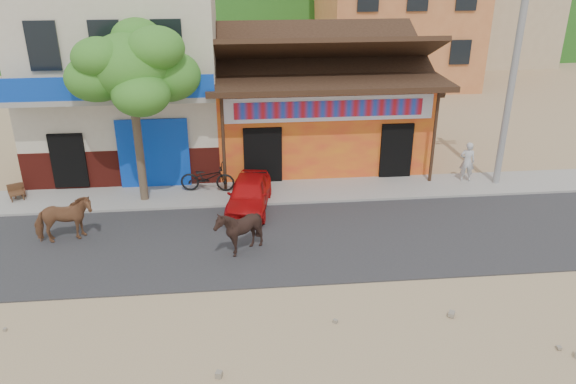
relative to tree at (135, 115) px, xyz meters
name	(u,v)px	position (x,y,z in m)	size (l,w,h in m)	color
ground	(294,287)	(4.60, -5.80, -3.12)	(120.00, 120.00, 0.00)	#9E825B
road	(285,240)	(4.60, -3.30, -3.10)	(60.00, 5.00, 0.04)	#28282B
sidewalk	(276,193)	(4.60, 0.20, -3.06)	(60.00, 2.00, 0.12)	gray
dance_club	(316,113)	(6.60, 4.20, -1.32)	(8.00, 6.00, 3.60)	orange
cafe_building	(127,76)	(-0.90, 4.20, 0.38)	(7.00, 6.00, 7.00)	beige
tree	(135,115)	(0.00, 0.00, 0.00)	(3.00, 3.00, 6.00)	#2D721E
utility_pole	(513,75)	(12.80, 0.20, 1.00)	(0.24, 0.24, 8.00)	gray
cow_tan	(64,220)	(-1.95, -2.70, -2.36)	(0.77, 1.69, 1.43)	brown
cow_dark	(239,231)	(3.21, -3.94, -2.36)	(1.17, 1.31, 1.45)	black
red_car	(249,194)	(3.60, -1.00, -2.52)	(1.32, 3.28, 1.12)	red
scooter	(207,178)	(2.17, 0.49, -2.49)	(0.67, 1.93, 1.01)	black
pedestrian	(467,162)	(11.73, 0.51, -2.25)	(0.55, 0.36, 1.50)	silver
cafe_chair_left	(18,185)	(-4.40, 0.67, -2.59)	(0.38, 0.38, 0.82)	#50261A
cafe_chair_right	(15,186)	(-4.40, 0.38, -2.50)	(0.46, 0.46, 0.99)	#4C2519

